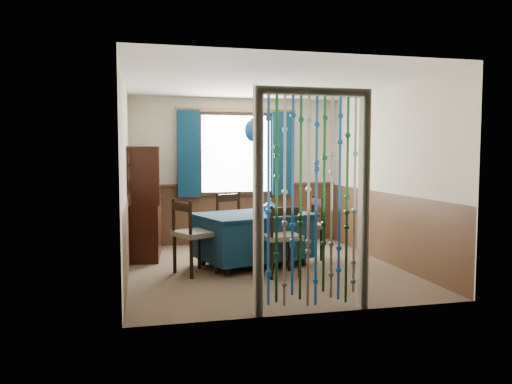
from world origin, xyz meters
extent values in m
plane|color=brown|center=(0.00, 0.00, 0.00)|extent=(4.00, 4.00, 0.00)
plane|color=silver|center=(0.00, 0.00, 2.50)|extent=(4.00, 4.00, 0.00)
plane|color=beige|center=(0.00, 2.00, 1.25)|extent=(3.60, 0.00, 3.60)
plane|color=beige|center=(0.00, -2.00, 1.25)|extent=(3.60, 0.00, 3.60)
plane|color=beige|center=(-1.80, 0.00, 1.25)|extent=(0.00, 4.00, 4.00)
plane|color=beige|center=(1.80, 0.00, 1.25)|extent=(0.00, 4.00, 4.00)
plane|color=#482E1B|center=(0.00, 1.99, 0.50)|extent=(3.60, 0.00, 3.60)
plane|color=#482E1B|center=(0.00, -1.99, 0.50)|extent=(3.60, 0.00, 3.60)
plane|color=#482E1B|center=(-1.79, 0.00, 0.50)|extent=(0.00, 4.00, 4.00)
plane|color=#482E1B|center=(1.79, 0.00, 0.50)|extent=(0.00, 4.00, 4.00)
cube|color=black|center=(0.00, 1.95, 1.55)|extent=(1.32, 0.12, 1.42)
cube|color=#0C2941|center=(-0.10, 0.19, 0.41)|extent=(1.69, 1.39, 0.58)
cube|color=#0C2941|center=(-0.10, 0.19, 0.71)|extent=(1.76, 1.47, 0.03)
cylinder|color=black|center=(-0.55, -0.34, 0.07)|extent=(0.07, 0.07, 0.14)
cylinder|color=black|center=(0.58, 0.03, 0.07)|extent=(0.07, 0.07, 0.14)
cylinder|color=black|center=(-0.78, 0.35, 0.07)|extent=(0.07, 0.07, 0.14)
cylinder|color=black|center=(0.35, 0.72, 0.07)|extent=(0.07, 0.07, 0.14)
cylinder|color=black|center=(-0.06, -0.64, 0.23)|extent=(0.05, 0.05, 0.47)
cylinder|color=black|center=(0.31, -0.61, 0.23)|extent=(0.05, 0.05, 0.47)
cylinder|color=black|center=(-0.08, -0.28, 0.23)|extent=(0.05, 0.05, 0.47)
cylinder|color=black|center=(0.29, -0.26, 0.23)|extent=(0.05, 0.05, 0.47)
cube|color=#5B5549|center=(0.12, -0.45, 0.50)|extent=(0.48, 0.46, 0.06)
cube|color=black|center=(0.13, -0.63, 0.84)|extent=(0.40, 0.06, 0.10)
cylinder|color=black|center=(-0.06, -0.65, 0.69)|extent=(0.04, 0.04, 0.46)
cylinder|color=black|center=(0.31, -0.62, 0.69)|extent=(0.04, 0.04, 0.46)
cylinder|color=black|center=(-0.14, 1.02, 0.25)|extent=(0.05, 0.05, 0.49)
cylinder|color=black|center=(-0.50, 0.85, 0.25)|extent=(0.05, 0.05, 0.49)
cylinder|color=black|center=(0.03, 0.68, 0.25)|extent=(0.05, 0.05, 0.49)
cylinder|color=black|center=(-0.33, 0.51, 0.25)|extent=(0.05, 0.05, 0.49)
cube|color=#5B5549|center=(-0.23, 0.77, 0.52)|extent=(0.63, 0.62, 0.07)
cube|color=black|center=(-0.32, 0.95, 0.89)|extent=(0.40, 0.22, 0.11)
cylinder|color=black|center=(-0.14, 1.03, 0.73)|extent=(0.04, 0.04, 0.48)
cylinder|color=black|center=(-0.50, 0.86, 0.73)|extent=(0.04, 0.04, 0.48)
cylinder|color=black|center=(-1.20, -0.02, 0.25)|extent=(0.05, 0.05, 0.49)
cylinder|color=black|center=(-1.02, -0.38, 0.25)|extent=(0.05, 0.05, 0.49)
cylinder|color=black|center=(-0.86, 0.15, 0.25)|extent=(0.05, 0.05, 0.49)
cylinder|color=black|center=(-0.68, -0.21, 0.25)|extent=(0.05, 0.05, 0.49)
cube|color=#5B5549|center=(-0.94, -0.11, 0.52)|extent=(0.63, 0.64, 0.07)
cube|color=black|center=(-1.12, -0.20, 0.89)|extent=(0.23, 0.39, 0.11)
cylinder|color=black|center=(-1.21, -0.03, 0.73)|extent=(0.04, 0.04, 0.48)
cylinder|color=black|center=(-1.03, -0.38, 0.73)|extent=(0.04, 0.04, 0.48)
cylinder|color=black|center=(0.93, 0.25, 0.23)|extent=(0.05, 0.05, 0.46)
cylinder|color=black|center=(0.91, 0.63, 0.23)|extent=(0.05, 0.05, 0.46)
cylinder|color=black|center=(0.58, 0.24, 0.23)|extent=(0.05, 0.05, 0.46)
cylinder|color=black|center=(0.56, 0.61, 0.23)|extent=(0.05, 0.05, 0.46)
cube|color=#5B5549|center=(0.74, 0.43, 0.50)|extent=(0.45, 0.47, 0.06)
cube|color=black|center=(0.93, 0.44, 0.84)|extent=(0.06, 0.40, 0.10)
cylinder|color=black|center=(0.94, 0.25, 0.69)|extent=(0.04, 0.04, 0.45)
cylinder|color=black|center=(0.92, 0.63, 0.69)|extent=(0.04, 0.04, 0.45)
cube|color=black|center=(-1.55, 1.20, 0.41)|extent=(0.55, 1.30, 0.83)
cube|color=black|center=(-1.55, 0.60, 1.24)|extent=(0.39, 0.08, 0.83)
cube|color=black|center=(-1.55, 1.80, 1.24)|extent=(0.39, 0.08, 0.83)
cube|color=black|center=(-1.55, 1.20, 1.63)|extent=(0.50, 1.29, 0.04)
cube|color=black|center=(-1.75, 1.20, 1.24)|extent=(0.14, 1.24, 0.83)
cube|color=black|center=(-1.52, 1.20, 1.12)|extent=(0.44, 1.21, 0.02)
cube|color=black|center=(-1.52, 1.20, 1.39)|extent=(0.44, 1.21, 0.02)
cylinder|color=olive|center=(-0.10, 0.19, 2.18)|extent=(0.01, 0.01, 0.63)
ellipsoid|color=#154D95|center=(-0.10, 0.19, 1.87)|extent=(0.24, 0.24, 0.30)
cylinder|color=olive|center=(-0.10, 0.19, 2.02)|extent=(0.08, 0.08, 0.03)
imported|color=#154D95|center=(0.12, 0.15, 0.82)|extent=(0.19, 0.19, 0.19)
imported|color=beige|center=(-1.50, 1.01, 1.16)|extent=(0.23, 0.23, 0.06)
imported|color=beige|center=(-1.50, 1.40, 0.92)|extent=(0.21, 0.21, 0.18)
camera|label=1|loc=(-1.63, -6.50, 1.55)|focal=35.00mm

